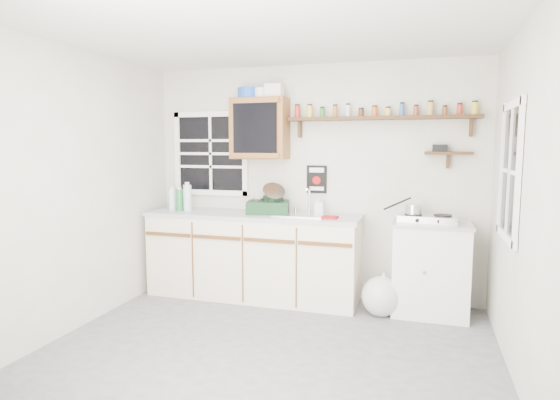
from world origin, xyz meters
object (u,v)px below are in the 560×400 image
Objects in this scene: spice_shelf at (380,117)px; dish_rack at (269,204)px; main_cabinet at (253,255)px; upper_cabinet at (260,129)px; right_cabinet at (430,268)px; hotplate at (428,218)px.

dish_rack is at bearing -172.06° from spice_shelf.
spice_shelf reaches higher than main_cabinet.
upper_cabinet is at bearing -176.88° from spice_shelf.
hotplate reaches higher than right_cabinet.
right_cabinet is at bearing -19.39° from spice_shelf.
dish_rack is (-1.66, 0.03, 0.57)m from right_cabinet.
dish_rack is 0.88× the size of hotplate.
upper_cabinet is 1.14× the size of hotplate.
right_cabinet is 0.48× the size of spice_shelf.
hotplate is (0.49, -0.21, -0.99)m from spice_shelf.
spice_shelf is (1.30, 0.21, 1.47)m from main_cabinet.
upper_cabinet reaches higher than dish_rack.
spice_shelf reaches higher than dish_rack.
spice_shelf is 3.35× the size of hotplate.
right_cabinet is 1.76m from dish_rack.
hotplate is (1.62, -0.05, -0.08)m from dish_rack.
spice_shelf is (-0.53, 0.19, 1.48)m from right_cabinet.
spice_shelf is 1.46m from dish_rack.
spice_shelf is 3.79× the size of dish_rack.
upper_cabinet is 0.34× the size of spice_shelf.
right_cabinet is at bearing 31.38° from hotplate.
main_cabinet is 2.54× the size of right_cabinet.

